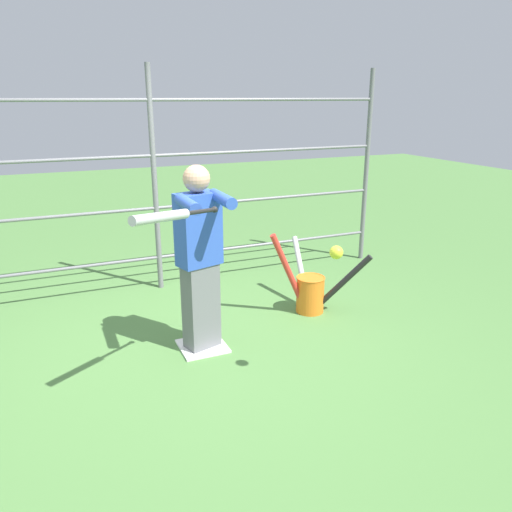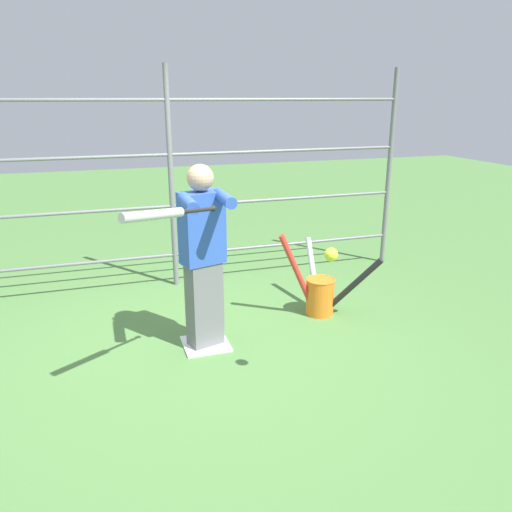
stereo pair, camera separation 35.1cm
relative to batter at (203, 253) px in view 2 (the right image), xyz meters
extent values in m
plane|color=#4C7A3D|center=(0.00, -0.02, -0.87)|extent=(24.00, 24.00, 0.00)
cube|color=white|center=(0.00, -0.02, -0.86)|extent=(0.40, 0.40, 0.02)
cylinder|color=slate|center=(-2.79, -1.62, 0.36)|extent=(0.06, 0.06, 2.46)
cylinder|color=slate|center=(0.00, -1.62, 0.36)|extent=(0.06, 0.06, 2.46)
cylinder|color=slate|center=(0.00, -1.62, -0.50)|extent=(5.58, 0.04, 0.04)
cylinder|color=slate|center=(0.00, -1.62, 0.07)|extent=(5.58, 0.04, 0.04)
cylinder|color=slate|center=(0.00, -1.62, 0.65)|extent=(5.58, 0.04, 0.04)
cylinder|color=slate|center=(0.00, -1.62, 1.22)|extent=(5.58, 0.04, 0.04)
cube|color=slate|center=(0.00, -0.02, -0.48)|extent=(0.33, 0.26, 0.78)
cube|color=#2D51B7|center=(0.00, -0.02, 0.21)|extent=(0.40, 0.29, 0.61)
sphere|color=tan|center=(0.00, -0.02, 0.63)|extent=(0.22, 0.22, 0.22)
cylinder|color=#2D51B7|center=(-0.15, 0.16, 0.49)|extent=(0.09, 0.43, 0.09)
cylinder|color=#2D51B7|center=(0.15, 0.24, 0.49)|extent=(0.09, 0.43, 0.09)
sphere|color=black|center=(0.00, 0.42, 0.47)|extent=(0.05, 0.05, 0.05)
cylinder|color=black|center=(0.14, 0.52, 0.48)|extent=(0.29, 0.23, 0.07)
cylinder|color=#B2B2B7|center=(0.48, 0.77, 0.53)|extent=(0.46, 0.36, 0.12)
sphere|color=yellow|center=(-0.68, 1.02, 0.22)|extent=(0.10, 0.10, 0.10)
cylinder|color=orange|center=(-1.26, -0.32, -0.69)|extent=(0.28, 0.28, 0.37)
torus|color=orange|center=(-1.26, -0.32, -0.50)|extent=(0.30, 0.30, 0.01)
cylinder|color=#B2B2B7|center=(-1.32, -0.64, -0.53)|extent=(0.16, 0.57, 0.64)
cylinder|color=black|center=(-1.51, -0.13, -0.53)|extent=(0.48, 0.40, 0.64)
cylinder|color=red|center=(-1.02, -0.34, -0.42)|extent=(0.42, 0.09, 0.84)
camera|label=1|loc=(1.15, 3.82, 1.26)|focal=35.00mm
camera|label=2|loc=(0.82, 3.95, 1.26)|focal=35.00mm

